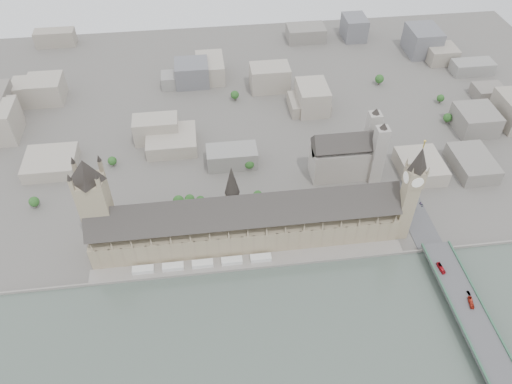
{
  "coord_description": "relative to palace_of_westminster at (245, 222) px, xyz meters",
  "views": [
    {
      "loc": [
        -28.24,
        -275.55,
        340.58
      ],
      "look_at": [
        11.97,
        40.93,
        36.87
      ],
      "focal_mm": 35.0,
      "sensor_mm": 36.0,
      "label": 1
    }
  ],
  "objects": [
    {
      "name": "park_trees",
      "position": [
        -10.0,
        40.3,
        -15.21
      ],
      "size": [
        110.0,
        30.0,
        15.0
      ],
      "primitive_type": null,
      "color": "#1A4719",
      "rests_on": "ground"
    },
    {
      "name": "city_skyline_inland",
      "position": [
        0.0,
        225.3,
        -3.71
      ],
      "size": [
        720.0,
        360.0,
        38.0
      ],
      "primitive_type": null,
      "color": "gray",
      "rests_on": "ground"
    },
    {
      "name": "car_silver",
      "position": [
        167.76,
        -88.03,
        -11.76
      ],
      "size": [
        1.94,
        4.34,
        1.38
      ],
      "primitive_type": "imported",
      "rotation": [
        0.0,
        0.0,
        0.12
      ],
      "color": "gray",
      "rests_on": "westminster_bridge"
    },
    {
      "name": "bridge_parapets",
      "position": [
        162.0,
        -151.7,
        -11.88
      ],
      "size": [
        25.0,
        235.0,
        1.15
      ],
      "primitive_type": null,
      "color": "#345F45",
      "rests_on": "westminster_bridge"
    },
    {
      "name": "elizabeth_tower",
      "position": [
        138.0,
        -11.7,
        35.38
      ],
      "size": [
        17.0,
        17.0,
        107.5
      ],
      "color": "gray",
      "rests_on": "ground"
    },
    {
      "name": "victoria_tower",
      "position": [
        -122.0,
        6.3,
        32.5
      ],
      "size": [
        30.0,
        30.0,
        100.0
      ],
      "color": "gray",
      "rests_on": "ground"
    },
    {
      "name": "embankment_wall",
      "position": [
        0.0,
        -34.7,
        -21.21
      ],
      "size": [
        600.0,
        1.5,
        3.0
      ],
      "primitive_type": "cube",
      "color": "gray",
      "rests_on": "ground"
    },
    {
      "name": "red_bus_south",
      "position": [
        165.27,
        -97.16,
        -10.95
      ],
      "size": [
        4.74,
        11.12,
        3.02
      ],
      "primitive_type": "imported",
      "rotation": [
        0.0,
        0.0,
        -0.21
      ],
      "color": "#B22616",
      "rests_on": "westminster_bridge"
    },
    {
      "name": "car_approach",
      "position": [
        166.68,
        11.82,
        -11.67
      ],
      "size": [
        2.95,
        5.66,
        1.57
      ],
      "primitive_type": "imported",
      "rotation": [
        0.0,
        0.0,
        0.15
      ],
      "color": "gray",
      "rests_on": "westminster_bridge"
    },
    {
      "name": "central_tower",
      "position": [
        -10.0,
        6.3,
        35.21
      ],
      "size": [
        13.0,
        13.0,
        48.0
      ],
      "color": "gray",
      "rests_on": "ground"
    },
    {
      "name": "red_bus_north",
      "position": [
        155.24,
        -62.26,
        -10.87
      ],
      "size": [
        3.69,
        11.57,
        3.17
      ],
      "primitive_type": "imported",
      "rotation": [
        0.0,
        0.0,
        0.09
      ],
      "color": "red",
      "rests_on": "westminster_bridge"
    },
    {
      "name": "ground",
      "position": [
        0.0,
        -19.7,
        -22.71
      ],
      "size": [
        900.0,
        900.0,
        0.0
      ],
      "primitive_type": "plane",
      "color": "#595651",
      "rests_on": "ground"
    },
    {
      "name": "westminster_bridge",
      "position": [
        162.0,
        -107.2,
        -17.58
      ],
      "size": [
        25.0,
        325.0,
        10.25
      ],
      "primitive_type": "cube",
      "color": "#474749",
      "rests_on": "ground"
    },
    {
      "name": "river_terrace",
      "position": [
        0.0,
        -27.2,
        -21.71
      ],
      "size": [
        270.0,
        15.0,
        2.0
      ],
      "primitive_type": "cube",
      "color": "gray",
      "rests_on": "ground"
    },
    {
      "name": "westminster_abbey",
      "position": [
        110.92,
        75.3,
        2.38
      ],
      "size": [
        68.0,
        36.0,
        64.0
      ],
      "color": "#A49D94",
      "rests_on": "ground"
    },
    {
      "name": "terrace_tents",
      "position": [
        -40.0,
        -26.7,
        -18.71
      ],
      "size": [
        118.0,
        7.0,
        4.0
      ],
      "color": "silver",
      "rests_on": "river_terrace"
    },
    {
      "name": "palace_of_westminster",
      "position": [
        0.0,
        0.0,
        0.0
      ],
      "size": [
        265.0,
        40.73,
        55.44
      ],
      "color": "gray",
      "rests_on": "ground"
    }
  ]
}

